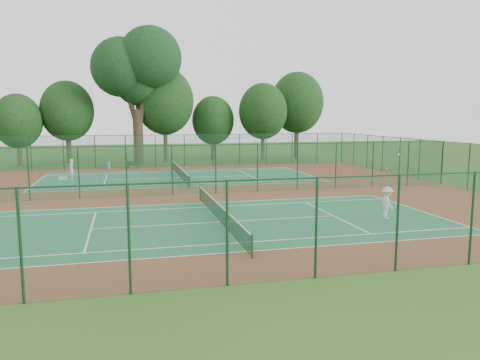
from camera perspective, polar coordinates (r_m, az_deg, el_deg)
name	(u,v)px	position (r m, az deg, el deg)	size (l,w,h in m)	color
ground	(195,194)	(33.12, -5.56, -1.74)	(120.00, 120.00, 0.00)	#2F561A
red_pad	(195,194)	(33.12, -5.56, -1.73)	(40.00, 36.00, 0.01)	brown
court_near	(220,222)	(24.41, -2.51, -5.15)	(23.77, 10.97, 0.01)	#21693F
court_far	(180,178)	(41.95, -7.33, 0.29)	(23.77, 10.97, 0.01)	#216A45
fence_north	(170,151)	(50.68, -8.52, 3.55)	(40.00, 0.09, 3.50)	#174528
fence_south	(273,230)	(15.52, 4.02, -6.15)	(40.00, 0.09, 3.50)	#1A4E2B
fence_east	(442,163)	(40.82, 23.42, 1.96)	(0.09, 36.00, 3.50)	#184830
fence_divider	(194,169)	(32.87, -5.60, 1.29)	(40.00, 0.09, 3.50)	#174525
tennis_net_near	(220,212)	(24.30, -2.51, -3.93)	(0.10, 12.90, 0.97)	#13351F
tennis_net_far	(180,172)	(41.88, -7.34, 1.00)	(0.10, 12.90, 0.97)	#14371F
player_near	(387,203)	(26.31, 17.51, -2.65)	(1.10, 0.63, 1.71)	white
player_far	(71,169)	(42.93, -19.87, 1.24)	(0.64, 0.42, 1.76)	silver
trash_bin	(108,165)	(49.98, -15.76, 1.72)	(0.44, 0.44, 0.79)	slate
bench	(133,165)	(49.72, -12.95, 1.81)	(1.36, 0.74, 0.81)	#133618
kit_bag	(63,178)	(42.99, -20.77, 0.19)	(0.71, 0.27, 0.27)	silver
stray_ball_a	(194,194)	(32.87, -5.66, -1.74)	(0.06, 0.06, 0.06)	gold
stray_ball_b	(291,191)	(34.48, 6.30, -1.29)	(0.07, 0.07, 0.07)	#EEF238
stray_ball_c	(126,199)	(31.90, -13.73, -2.22)	(0.07, 0.07, 0.07)	yellow
big_tree	(137,67)	(54.57, -12.43, 13.31)	(9.97, 7.30, 15.32)	#31241B
evergreen_row	(170,161)	(57.08, -8.57, 2.25)	(39.00, 5.00, 12.00)	black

